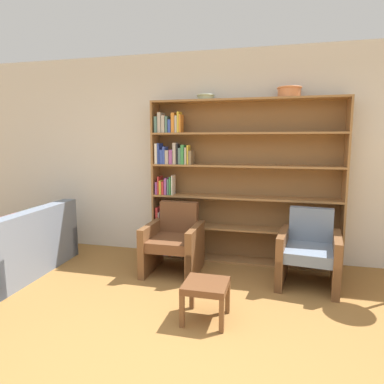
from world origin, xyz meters
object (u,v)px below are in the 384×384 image
couch (16,250)px  armchair_leather (174,241)px  bowl_cream (289,92)px  footstool (206,289)px  armchair_cushioned (309,252)px  bowl_copper (206,97)px  bookshelf (227,183)px

couch → armchair_leather: armchair_leather is taller
bowl_cream → footstool: size_ratio=0.77×
bowl_cream → couch: bearing=-161.3°
bowl_cream → footstool: (-0.68, -1.60, -1.88)m
armchair_cushioned → bowl_cream: bearing=-56.8°
bowl_copper → bookshelf: bearing=4.4°
bowl_copper → armchair_cushioned: bearing=-22.8°
bookshelf → armchair_cushioned: 1.33m
couch → armchair_cushioned: size_ratio=1.88×
bowl_cream → bowl_copper: bearing=-180.0°
bookshelf → footstool: 1.79m
bowl_cream → couch: 3.82m
couch → footstool: 2.52m
bowl_cream → armchair_cushioned: size_ratio=0.36×
armchair_leather → footstool: (0.62, -1.05, -0.08)m
armchair_leather → couch: bearing=15.8°
armchair_leather → armchair_cushioned: bearing=-179.9°
bookshelf → bowl_cream: size_ratio=8.23×
bookshelf → bowl_copper: 1.14m
bookshelf → armchair_leather: bearing=-134.7°
bowl_cream → footstool: bearing=-113.0°
bowl_cream → armchair_leather: 2.28m
bookshelf → bowl_cream: bearing=-1.8°
bowl_copper → armchair_cushioned: bowl_copper is taller
bowl_cream → couch: bowl_cream is taller
bowl_copper → couch: bearing=-153.3°
couch → armchair_leather: 1.92m
bowl_copper → couch: size_ratio=0.15×
couch → armchair_cushioned: (3.41, 0.52, 0.09)m
armchair_leather → footstool: bearing=120.6°
footstool → couch: bearing=167.8°
bowl_copper → armchair_leather: 1.87m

